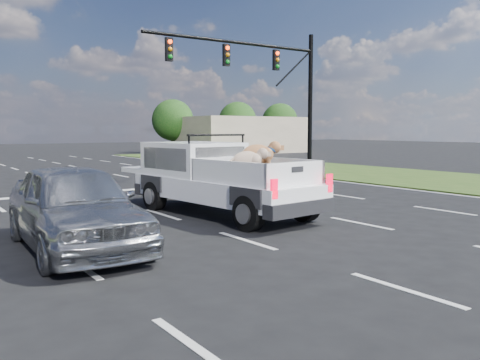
% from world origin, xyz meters
% --- Properties ---
extents(ground, '(160.00, 160.00, 0.00)m').
position_xyz_m(ground, '(0.00, 0.00, 0.00)').
color(ground, black).
rests_on(ground, ground).
extents(road_markings, '(17.75, 60.00, 0.01)m').
position_xyz_m(road_markings, '(0.00, 6.56, 0.01)').
color(road_markings, silver).
rests_on(road_markings, ground).
extents(grass_shoulder_right, '(8.00, 60.00, 0.06)m').
position_xyz_m(grass_shoulder_right, '(13.00, 6.00, 0.03)').
color(grass_shoulder_right, '#254214').
rests_on(grass_shoulder_right, ground).
extents(traffic_signal, '(9.11, 0.31, 7.00)m').
position_xyz_m(traffic_signal, '(7.20, 10.50, 4.73)').
color(traffic_signal, black).
rests_on(traffic_signal, ground).
extents(building_right, '(12.00, 7.00, 3.60)m').
position_xyz_m(building_right, '(22.00, 34.00, 1.80)').
color(building_right, '#C5B297').
rests_on(building_right, ground).
extents(tree_far_d, '(4.20, 4.20, 5.40)m').
position_xyz_m(tree_far_d, '(16.00, 38.00, 3.29)').
color(tree_far_d, '#332114').
rests_on(tree_far_d, ground).
extents(tree_far_e, '(4.20, 4.20, 5.40)m').
position_xyz_m(tree_far_e, '(24.00, 38.00, 3.29)').
color(tree_far_e, '#332114').
rests_on(tree_far_e, ground).
extents(tree_far_f, '(4.20, 4.20, 5.40)m').
position_xyz_m(tree_far_f, '(30.00, 38.00, 3.29)').
color(tree_far_f, '#332114').
rests_on(tree_far_f, ground).
extents(pickup_truck, '(2.77, 6.11, 2.22)m').
position_xyz_m(pickup_truck, '(-0.43, 3.25, 1.03)').
color(pickup_truck, black).
rests_on(pickup_truck, ground).
extents(silver_sedan, '(2.23, 5.06, 1.70)m').
position_xyz_m(silver_sedan, '(-4.92, 1.33, 0.85)').
color(silver_sedan, '#A3A5AA').
rests_on(silver_sedan, ground).
extents(black_coupe, '(2.45, 5.22, 1.47)m').
position_xyz_m(black_coupe, '(2.20, 7.28, 0.74)').
color(black_coupe, black).
rests_on(black_coupe, ground).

